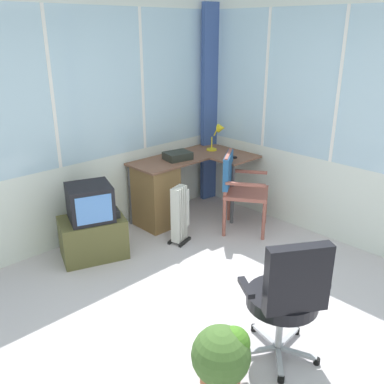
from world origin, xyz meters
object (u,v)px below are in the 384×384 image
Objects in this scene: desk at (161,191)px; potted_plant at (222,356)px; office_chair at (288,294)px; tv_remote at (231,156)px; desk_lamp at (219,133)px; tv_on_stand at (92,225)px; wooden_armchair at (236,182)px; space_heater at (180,214)px; paper_tray at (178,156)px.

potted_plant is at bearing -121.26° from desk.
office_chair is at bearing -15.31° from potted_plant.
office_chair is (-1.62, -1.93, -0.21)m from tv_remote.
desk_lamp is 2.90m from office_chair.
wooden_armchair is at bearing -20.69° from tv_on_stand.
desk is 2.60m from potted_plant.
office_chair reaches higher than tv_remote.
wooden_armchair is (0.52, -0.71, 0.17)m from desk.
wooden_armchair reaches higher than desk.
tv_on_stand is at bearing 94.17° from office_chair.
desk is 0.53m from space_heater.
office_chair is 1.25× the size of tv_on_stand.
space_heater is (-0.15, -0.50, -0.09)m from desk.
paper_tray is 2.75m from potted_plant.
tv_remote is at bearing -28.70° from desk.
desk_lamp is 2.02m from tv_on_stand.
desk_lamp is at bearing 52.20° from office_chair.
potted_plant is at bearing -126.01° from paper_tray.
office_chair is 1.99m from space_heater.
space_heater is (-0.39, -0.47, -0.48)m from paper_tray.
desk_lamp is at bearing 1.32° from tv_on_stand.
desk is 3.07× the size of potted_plant.
wooden_armchair is at bearing 38.87° from potted_plant.
office_chair is at bearing -110.00° from desk.
desk_lamp is at bearing 21.80° from space_heater.
desk_lamp is at bearing -4.22° from paper_tray.
tv_remote is 0.65m from paper_tray.
desk is 2.50m from office_chair.
space_heater is (-0.68, 0.20, -0.25)m from wooden_armchair.
desk is at bearing 151.18° from tv_remote.
desk_lamp is 1.31m from space_heater.
tv_remote is 0.50× the size of paper_tray.
potted_plant is (-1.87, -1.51, -0.33)m from wooden_armchair.
desk_lamp reaches higher than space_heater.
wooden_armchair is at bearing -16.86° from space_heater.
paper_tray is 0.31× the size of office_chair.
tv_remote is (-0.14, -0.33, -0.21)m from desk_lamp.
wooden_armchair reaches higher than potted_plant.
tv_on_stand is (-1.26, -0.09, -0.46)m from paper_tray.
desk_lamp is (0.90, -0.08, 0.56)m from desk.
office_chair is at bearing -110.88° from space_heater.
space_heater is at bearing -174.71° from tv_remote.
potted_plant is at bearing -136.51° from desk_lamp.
space_heater is (0.87, -0.38, -0.02)m from tv_on_stand.
space_heater is 2.09m from potted_plant.
wooden_armchair is at bearing -53.54° from desk.
space_heater is at bearing -129.76° from paper_tray.
paper_tray is 0.66× the size of potted_plant.
desk_lamp is 3.18m from potted_plant.
office_chair is 1.50× the size of space_heater.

